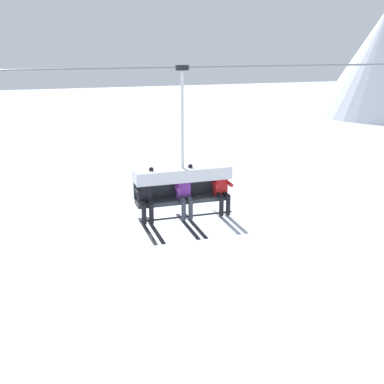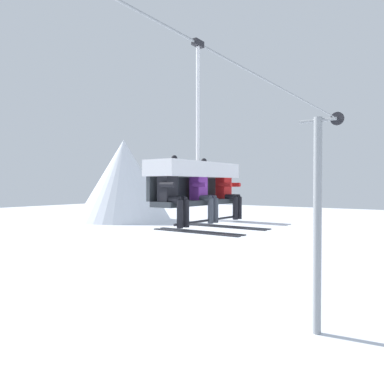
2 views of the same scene
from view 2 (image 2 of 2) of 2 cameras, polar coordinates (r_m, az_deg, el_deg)
name	(u,v)px [view 2 (image 2 of 2)]	position (r m, az deg, el deg)	size (l,w,h in m)	color
mountain_peak_central	(124,180)	(69.69, -10.36, 1.80)	(17.37, 17.37, 14.73)	white
lift_tower_far	(318,220)	(17.23, 18.62, -4.13)	(0.36, 1.88, 9.59)	gray
lift_cable	(226,59)	(8.79, 5.21, 19.59)	(20.44, 0.05, 0.05)	gray
chairlift_chair	(195,176)	(7.46, 0.43, 2.50)	(2.36, 0.74, 3.55)	#33383D
skier_black	(173,191)	(6.56, -2.89, 0.10)	(0.48, 1.70, 1.34)	black
skier_purple	(204,191)	(7.34, 1.81, 0.21)	(0.48, 1.70, 1.34)	purple
skier_red	(229,191)	(8.16, 5.61, 0.15)	(0.46, 1.70, 1.23)	red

